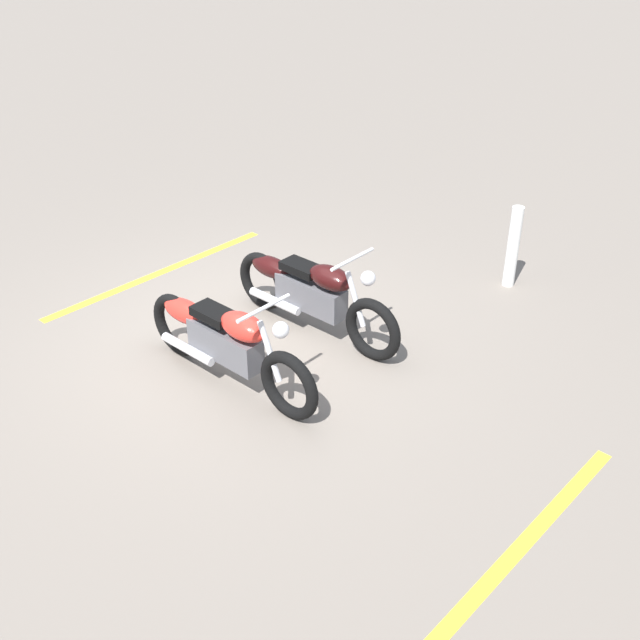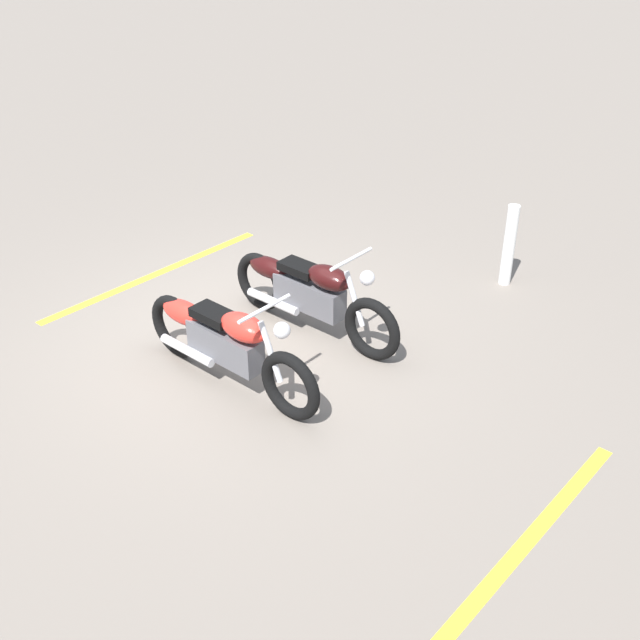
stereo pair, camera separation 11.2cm
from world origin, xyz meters
name	(u,v)px [view 2 (the right image)]	position (x,y,z in m)	size (l,w,h in m)	color
ground_plane	(238,339)	(0.00, 0.00, 0.00)	(60.00, 60.00, 0.00)	slate
motorcycle_bright_foreground	(224,341)	(0.47, -0.62, 0.46)	(2.23, 0.62, 1.04)	black
motorcycle_dark_foreground	(308,292)	(0.46, 0.62, 0.46)	(2.23, 0.62, 1.04)	black
bollard_post	(509,245)	(1.59, 2.92, 0.50)	(0.14, 0.14, 0.99)	white
parking_stripe_near	(156,274)	(-1.83, 0.44, 0.00)	(3.20, 0.12, 0.01)	yellow
parking_stripe_mid	(512,559)	(3.63, -0.90, 0.00)	(3.20, 0.12, 0.01)	yellow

